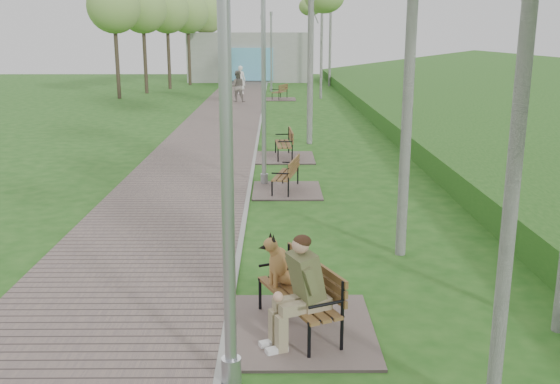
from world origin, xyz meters
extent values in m
cube|color=#6E5C59|center=(-1.75, 21.50, 0.02)|extent=(3.50, 67.00, 0.04)
cube|color=#999993|center=(0.00, 21.50, 0.03)|extent=(0.10, 67.00, 0.05)
cube|color=#9E9E99|center=(-1.50, 51.00, 2.00)|extent=(10.00, 5.00, 4.00)
cube|color=#61B4DA|center=(-1.50, 48.40, 1.50)|extent=(4.00, 0.20, 2.60)
cube|color=#6E5C59|center=(1.02, 4.77, 0.02)|extent=(1.98, 2.21, 0.04)
cube|color=brown|center=(0.97, 4.77, 0.50)|extent=(1.13, 1.71, 0.04)
cube|color=brown|center=(1.21, 4.87, 0.79)|extent=(0.72, 1.52, 0.36)
cube|color=#6E5C59|center=(0.97, 12.49, 0.02)|extent=(1.74, 1.94, 0.04)
cube|color=brown|center=(0.92, 12.49, 0.44)|extent=(0.73, 1.51, 0.04)
cube|color=brown|center=(1.15, 12.44, 0.70)|extent=(0.34, 1.43, 0.32)
cube|color=#6E5C59|center=(0.98, 16.84, 0.02)|extent=(1.89, 2.10, 0.04)
cube|color=brown|center=(0.93, 16.84, 0.47)|extent=(0.55, 1.60, 0.04)
cube|color=brown|center=(1.18, 16.86, 0.76)|extent=(0.12, 1.57, 0.35)
cube|color=#6E5C59|center=(0.99, 35.34, 0.02)|extent=(1.87, 2.07, 0.04)
cube|color=brown|center=(0.94, 35.34, 0.47)|extent=(0.98, 1.62, 0.04)
cube|color=brown|center=(1.17, 35.25, 0.75)|extent=(0.59, 1.47, 0.34)
cylinder|color=#9C9EA3|center=(0.16, 3.42, 0.17)|extent=(0.23, 0.23, 0.34)
cylinder|color=#9C9EA3|center=(0.16, 3.42, 2.86)|extent=(0.14, 0.14, 5.71)
cylinder|color=#9C9EA3|center=(0.38, 13.23, 0.15)|extent=(0.20, 0.20, 0.30)
cylinder|color=#9C9EA3|center=(0.38, 13.23, 2.49)|extent=(0.12, 0.12, 4.98)
cylinder|color=#9C9EA3|center=(0.05, 28.17, 0.14)|extent=(0.19, 0.19, 0.28)
cylinder|color=#9C9EA3|center=(0.05, 28.17, 2.32)|extent=(0.11, 0.11, 4.64)
cylinder|color=#9C9EA3|center=(0.05, 28.17, 4.68)|extent=(0.17, 0.17, 0.23)
cylinder|color=#9C9EA3|center=(0.41, 40.80, 0.16)|extent=(0.21, 0.21, 0.31)
cylinder|color=#9C9EA3|center=(0.41, 40.80, 2.59)|extent=(0.12, 0.12, 5.18)
cylinder|color=#9C9EA3|center=(0.41, 40.80, 5.23)|extent=(0.19, 0.19, 0.26)
imported|color=white|center=(-1.61, 38.71, 0.94)|extent=(0.80, 0.67, 1.88)
imported|color=gray|center=(-1.54, 33.81, 0.92)|extent=(0.94, 0.76, 1.84)
cylinder|color=silver|center=(2.94, 2.76, 3.43)|extent=(0.17, 0.17, 6.86)
cylinder|color=silver|center=(1.93, 19.58, 4.88)|extent=(0.20, 0.20, 9.75)
cylinder|color=silver|center=(2.37, 26.84, 4.17)|extent=(0.19, 0.19, 8.34)
cylinder|color=silver|center=(3.49, 35.80, 4.14)|extent=(0.18, 0.18, 8.29)
cylinder|color=silver|center=(4.84, 45.37, 4.60)|extent=(0.18, 0.18, 9.19)
camera|label=1|loc=(0.67, -3.00, 3.93)|focal=40.00mm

